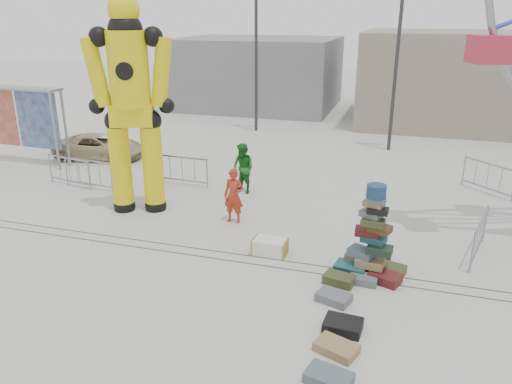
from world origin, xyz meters
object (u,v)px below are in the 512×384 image
(barricade_dummy_c, at_px, (182,170))
(parked_suv, at_px, (99,147))
(lamp_post_right, at_px, (400,49))
(crash_test_dummy, at_px, (131,99))
(barricade_wheel_front, at_px, (479,237))
(lamp_post_left, at_px, (258,43))
(barricade_dummy_b, at_px, (88,174))
(steamer_trunk, at_px, (270,247))
(pedestrian_green, at_px, (243,169))
(barricade_wheel_back, at_px, (488,178))
(barricade_dummy_a, at_px, (70,171))
(pedestrian_black, at_px, (153,163))
(pedestrian_red, at_px, (234,196))
(banner_scaffold, at_px, (15,106))
(suitcase_tower, at_px, (371,250))

(barricade_dummy_c, xyz_separation_m, parked_suv, (-4.90, 2.13, -0.02))
(lamp_post_right, bearing_deg, crash_test_dummy, -126.45)
(barricade_wheel_front, bearing_deg, lamp_post_right, 29.13)
(barricade_wheel_front, bearing_deg, lamp_post_left, 52.78)
(barricade_dummy_b, relative_size, barricade_wheel_front, 1.00)
(lamp_post_right, bearing_deg, steamer_trunk, -102.11)
(barricade_dummy_c, height_order, barricade_wheel_front, same)
(pedestrian_green, bearing_deg, barricade_wheel_back, 44.17)
(lamp_post_left, bearing_deg, crash_test_dummy, -91.63)
(barricade_dummy_a, xyz_separation_m, barricade_wheel_front, (13.59, -1.68, 0.00))
(lamp_post_left, xyz_separation_m, pedestrian_green, (2.32, -9.44, -3.60))
(pedestrian_black, bearing_deg, barricade_wheel_front, -151.39)
(barricade_wheel_back, relative_size, pedestrian_green, 1.14)
(lamp_post_right, xyz_separation_m, steamer_trunk, (-2.52, -11.73, -4.28))
(pedestrian_red, bearing_deg, banner_scaffold, 162.50)
(barricade_wheel_front, bearing_deg, parked_suv, 85.28)
(barricade_dummy_b, bearing_deg, lamp_post_left, 79.34)
(suitcase_tower, height_order, barricade_wheel_front, suitcase_tower)
(pedestrian_black, bearing_deg, barricade_dummy_a, 56.26)
(barricade_dummy_a, height_order, barricade_dummy_b, same)
(crash_test_dummy, relative_size, pedestrian_red, 4.03)
(suitcase_tower, xyz_separation_m, pedestrian_red, (-4.21, 2.07, 0.19))
(banner_scaffold, bearing_deg, lamp_post_right, 26.59)
(lamp_post_left, height_order, banner_scaffold, lamp_post_left)
(barricade_wheel_front, bearing_deg, banner_scaffold, 92.85)
(barricade_dummy_c, distance_m, pedestrian_black, 1.08)
(barricade_dummy_a, relative_size, pedestrian_red, 1.20)
(pedestrian_green, height_order, pedestrian_black, pedestrian_black)
(barricade_wheel_front, height_order, pedestrian_red, pedestrian_red)
(suitcase_tower, distance_m, parked_suv, 13.89)
(barricade_wheel_back, relative_size, pedestrian_red, 1.20)
(barricade_dummy_a, bearing_deg, pedestrian_red, 0.03)
(lamp_post_right, relative_size, steamer_trunk, 9.03)
(crash_test_dummy, bearing_deg, suitcase_tower, -35.13)
(barricade_wheel_back, relative_size, parked_suv, 0.53)
(suitcase_tower, distance_m, barricade_dummy_a, 11.53)
(banner_scaffold, relative_size, pedestrian_red, 2.65)
(banner_scaffold, height_order, barricade_wheel_front, banner_scaffold)
(barricade_dummy_a, distance_m, pedestrian_black, 3.10)
(barricade_wheel_back, height_order, pedestrian_black, pedestrian_black)
(barricade_dummy_a, height_order, pedestrian_black, pedestrian_black)
(crash_test_dummy, distance_m, pedestrian_black, 3.42)
(barricade_dummy_a, height_order, parked_suv, barricade_dummy_a)
(lamp_post_right, distance_m, banner_scaffold, 16.24)
(lamp_post_right, relative_size, barricade_wheel_front, 4.00)
(lamp_post_left, bearing_deg, parked_suv, -124.77)
(lamp_post_right, xyz_separation_m, pedestrian_green, (-4.68, -7.44, -3.60))
(crash_test_dummy, xyz_separation_m, pedestrian_red, (3.22, -0.05, -2.71))
(pedestrian_black, bearing_deg, lamp_post_right, -93.70)
(banner_scaffold, distance_m, pedestrian_green, 10.11)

